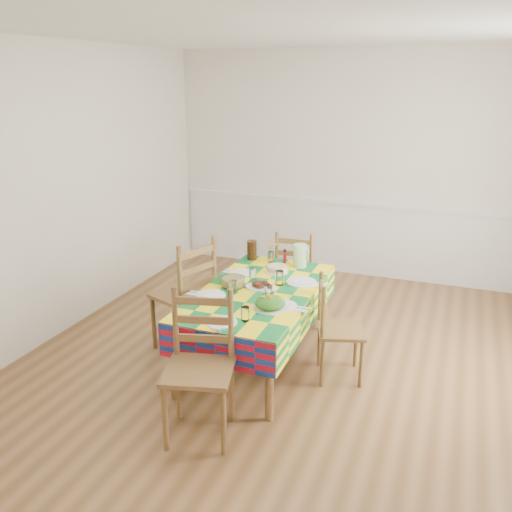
% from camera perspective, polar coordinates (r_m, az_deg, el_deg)
% --- Properties ---
extents(room, '(4.58, 5.08, 2.78)m').
position_cam_1_polar(room, '(4.30, 3.62, 4.56)').
color(room, brown).
rests_on(room, ground).
extents(wainscot, '(4.41, 0.06, 0.92)m').
position_cam_1_polar(wainscot, '(6.85, 9.82, 2.13)').
color(wainscot, silver).
rests_on(wainscot, room).
extents(dining_table, '(0.92, 1.71, 0.67)m').
position_cam_1_polar(dining_table, '(4.59, 0.21, -4.44)').
color(dining_table, brown).
rests_on(dining_table, room).
extents(setting_near_head, '(0.36, 0.24, 0.11)m').
position_cam_1_polar(setting_near_head, '(3.99, -2.78, -6.63)').
color(setting_near_head, white).
rests_on(setting_near_head, dining_table).
extents(setting_left_near, '(0.44, 0.26, 0.12)m').
position_cam_1_polar(setting_left_near, '(4.46, -3.97, -3.83)').
color(setting_left_near, white).
rests_on(setting_left_near, dining_table).
extents(setting_left_far, '(0.39, 0.23, 0.10)m').
position_cam_1_polar(setting_left_far, '(4.89, -1.13, -1.79)').
color(setting_left_far, white).
rests_on(setting_left_far, dining_table).
extents(setting_right_near, '(0.45, 0.26, 0.12)m').
position_cam_1_polar(setting_right_near, '(4.29, 2.29, -4.72)').
color(setting_right_near, white).
rests_on(setting_right_near, dining_table).
extents(setting_right_far, '(0.49, 0.28, 0.13)m').
position_cam_1_polar(setting_right_far, '(4.70, 4.05, -2.60)').
color(setting_right_far, white).
rests_on(setting_right_far, dining_table).
extents(meat_platter, '(0.28, 0.20, 0.05)m').
position_cam_1_polar(meat_platter, '(4.60, 0.56, -3.14)').
color(meat_platter, white).
rests_on(meat_platter, dining_table).
extents(salad_platter, '(0.26, 0.26, 0.11)m').
position_cam_1_polar(salad_platter, '(4.20, 1.49, -5.01)').
color(salad_platter, white).
rests_on(salad_platter, dining_table).
extents(pasta_bowl, '(0.21, 0.21, 0.07)m').
position_cam_1_polar(pasta_bowl, '(4.65, -2.44, -2.71)').
color(pasta_bowl, white).
rests_on(pasta_bowl, dining_table).
extents(cake, '(0.22, 0.22, 0.06)m').
position_cam_1_polar(cake, '(4.97, 2.20, -1.37)').
color(cake, white).
rests_on(cake, dining_table).
extents(serving_utensils, '(0.13, 0.30, 0.01)m').
position_cam_1_polar(serving_utensils, '(4.45, 1.29, -4.13)').
color(serving_utensils, black).
rests_on(serving_utensils, dining_table).
extents(flower_vase, '(0.12, 0.10, 0.20)m').
position_cam_1_polar(flower_vase, '(5.22, 1.55, 0.23)').
color(flower_vase, white).
rests_on(flower_vase, dining_table).
extents(hot_sauce, '(0.03, 0.03, 0.14)m').
position_cam_1_polar(hot_sauce, '(5.21, 3.04, 0.01)').
color(hot_sauce, '#B50E20').
rests_on(hot_sauce, dining_table).
extents(green_pitcher, '(0.13, 0.13, 0.22)m').
position_cam_1_polar(green_pitcher, '(5.10, 4.65, 0.04)').
color(green_pitcher, '#BCEDA7').
rests_on(green_pitcher, dining_table).
extents(tea_pitcher, '(0.09, 0.09, 0.19)m').
position_cam_1_polar(tea_pitcher, '(5.29, -0.44, 0.63)').
color(tea_pitcher, black).
rests_on(tea_pitcher, dining_table).
extents(name_card, '(0.07, 0.02, 0.02)m').
position_cam_1_polar(name_card, '(3.88, -4.26, -7.70)').
color(name_card, white).
rests_on(name_card, dining_table).
extents(chair_near, '(0.55, 0.53, 1.02)m').
position_cam_1_polar(chair_near, '(3.76, -5.93, -11.57)').
color(chair_near, brown).
rests_on(chair_near, room).
extents(chair_far, '(0.44, 0.43, 0.92)m').
position_cam_1_polar(chair_far, '(5.59, 4.20, -1.80)').
color(chair_far, brown).
rests_on(chair_far, room).
extents(chair_left, '(0.58, 0.59, 1.06)m').
position_cam_1_polar(chair_left, '(4.87, -7.30, -4.14)').
color(chair_left, brown).
rests_on(chair_left, room).
extents(chair_right, '(0.46, 0.48, 0.86)m').
position_cam_1_polar(chair_right, '(4.47, 8.41, -7.68)').
color(chair_right, brown).
rests_on(chair_right, room).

